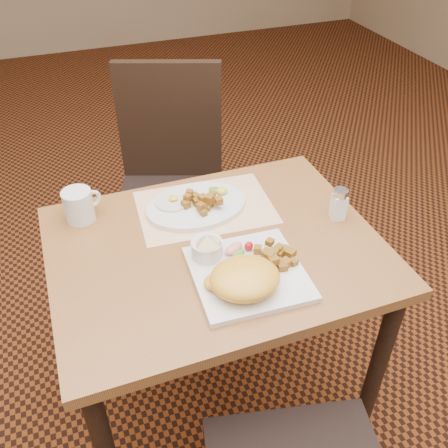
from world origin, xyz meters
The scene contains 15 objects.
ground centered at (0.00, 0.00, 0.00)m, with size 8.00×8.00×0.00m, color black.
table centered at (0.00, 0.00, 0.64)m, with size 0.90×0.70×0.75m.
chair_far centered at (0.05, 0.72, 0.54)m, with size 0.54×0.55×0.97m.
placemat centered at (0.03, 0.18, 0.75)m, with size 0.40×0.28×0.00m, color white.
plate_square centered at (0.04, -0.14, 0.76)m, with size 0.28×0.28×0.02m, color silver.
plate_oval centered at (0.00, 0.18, 0.76)m, with size 0.30×0.23×0.02m, color silver, non-canonical shape.
hollandaise_mound centered at (0.01, -0.19, 0.80)m, with size 0.18×0.16×0.06m.
ramekin centered at (-0.04, -0.05, 0.79)m, with size 0.08×0.08×0.05m.
garnish_sq centered at (0.04, -0.06, 0.78)m, with size 0.09×0.06×0.03m.
fried_egg centered at (-0.06, 0.21, 0.77)m, with size 0.10×0.10×0.02m.
garnish_ov centered at (0.09, 0.21, 0.78)m, with size 0.06×0.06×0.02m.
salt_shaker centered at (0.38, -0.01, 0.80)m, with size 0.05×0.05×0.10m.
coffee_mug centered at (-0.33, 0.25, 0.80)m, with size 0.11×0.09×0.10m.
home_fries_sq centered at (0.13, -0.13, 0.78)m, with size 0.11×0.11×0.04m.
home_fries_ov centered at (0.01, 0.16, 0.79)m, with size 0.11×0.11×0.04m.
Camera 1 is at (-0.34, -0.99, 1.64)m, focal length 40.00 mm.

